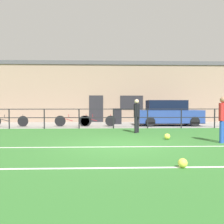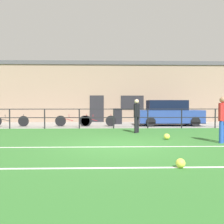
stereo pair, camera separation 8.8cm
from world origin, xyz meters
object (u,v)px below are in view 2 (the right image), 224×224
(player_goalkeeper, at_px, (137,114))
(bicycle_parked_0, at_px, (73,121))
(player_striker, at_px, (223,117))
(soccer_ball_match, at_px, (181,163))
(bicycle_parked_2, at_px, (10,121))
(bicycle_parked_1, at_px, (98,121))
(soccer_ball_spare, at_px, (167,137))
(parked_car_red, at_px, (169,114))
(trash_bin_0, at_px, (118,116))

(player_goalkeeper, bearing_deg, bicycle_parked_0, -104.78)
(player_striker, relative_size, bicycle_parked_0, 0.73)
(player_goalkeeper, distance_m, soccer_ball_match, 6.75)
(player_goalkeeper, xyz_separation_m, bicycle_parked_2, (-7.50, 3.45, -0.58))
(soccer_ball_match, xyz_separation_m, bicycle_parked_1, (-2.12, 10.15, 0.27))
(bicycle_parked_0, relative_size, bicycle_parked_2, 0.99)
(soccer_ball_spare, bearing_deg, soccer_ball_match, -100.50)
(soccer_ball_spare, height_order, parked_car_red, parked_car_red)
(soccer_ball_match, distance_m, bicycle_parked_1, 10.37)
(player_goalkeeper, distance_m, bicycle_parked_0, 4.98)
(player_goalkeeper, bearing_deg, trash_bin_0, -143.27)
(player_goalkeeper, relative_size, bicycle_parked_2, 0.71)
(trash_bin_0, bearing_deg, player_goalkeeper, -82.79)
(bicycle_parked_0, bearing_deg, bicycle_parked_2, 180.00)
(bicycle_parked_0, bearing_deg, trash_bin_0, 31.66)
(soccer_ball_match, bearing_deg, parked_car_red, 76.56)
(soccer_ball_match, height_order, trash_bin_0, trash_bin_0)
(soccer_ball_match, distance_m, parked_car_red, 10.94)
(player_striker, distance_m, parked_car_red, 7.14)
(soccer_ball_match, relative_size, bicycle_parked_1, 0.09)
(player_striker, height_order, parked_car_red, player_striker)
(player_striker, relative_size, bicycle_parked_1, 0.72)
(player_goalkeeper, height_order, bicycle_parked_2, player_goalkeeper)
(soccer_ball_match, height_order, parked_car_red, parked_car_red)
(player_goalkeeper, xyz_separation_m, bicycle_parked_1, (-2.02, 3.45, -0.57))
(soccer_ball_match, height_order, bicycle_parked_0, bicycle_parked_0)
(bicycle_parked_1, bearing_deg, player_striker, -54.60)
(soccer_ball_match, height_order, bicycle_parked_2, bicycle_parked_2)
(soccer_ball_spare, bearing_deg, parked_car_red, 74.56)
(soccer_ball_match, bearing_deg, bicycle_parked_0, 109.71)
(soccer_ball_spare, height_order, bicycle_parked_0, bicycle_parked_0)
(trash_bin_0, bearing_deg, parked_car_red, -21.65)
(bicycle_parked_1, relative_size, bicycle_parked_2, 1.00)
(bicycle_parked_0, bearing_deg, soccer_ball_match, -70.29)
(soccer_ball_spare, relative_size, bicycle_parked_0, 0.10)
(bicycle_parked_0, height_order, trash_bin_0, trash_bin_0)
(player_striker, bearing_deg, bicycle_parked_1, 79.15)
(player_striker, height_order, trash_bin_0, player_striker)
(bicycle_parked_0, relative_size, trash_bin_0, 2.10)
(player_goalkeeper, bearing_deg, player_striker, 69.70)
(player_striker, xyz_separation_m, bicycle_parked_2, (-10.22, 6.67, -0.59))
(soccer_ball_match, height_order, bicycle_parked_1, bicycle_parked_1)
(parked_car_red, bearing_deg, player_striker, -89.32)
(bicycle_parked_2, bearing_deg, bicycle_parked_0, 0.00)
(bicycle_parked_2, xyz_separation_m, trash_bin_0, (6.84, 1.77, 0.21))
(player_striker, relative_size, trash_bin_0, 1.53)
(player_goalkeeper, xyz_separation_m, soccer_ball_spare, (0.90, -2.34, -0.82))
(soccer_ball_match, distance_m, soccer_ball_spare, 4.42)
(bicycle_parked_2, bearing_deg, bicycle_parked_1, -0.00)
(parked_car_red, distance_m, bicycle_parked_0, 6.21)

